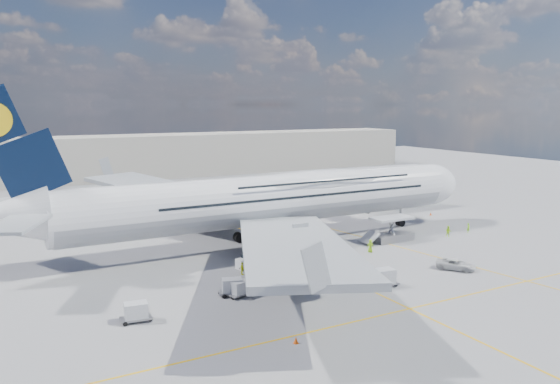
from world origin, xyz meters
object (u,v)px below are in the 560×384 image
dolly_row_b (298,275)px  dolly_row_a (240,288)px  airliner (273,198)px  cone_nose (431,214)px  crew_wing (242,269)px  dolly_nose_far (383,277)px  cone_wing_left_inner (207,225)px  dolly_nose_near (328,251)px  service_van (456,264)px  cone_wing_right_outer (296,340)px  baggage_tug (247,262)px  crew_van (370,246)px  cone_wing_right_inner (277,256)px  jet_bridge (382,177)px  cone_wing_left_outer (109,223)px  dolly_back (136,312)px  catering_truck_outer (75,215)px  cargo_loader (390,233)px  crew_tug (314,269)px  dolly_row_c (232,286)px  catering_truck_inner (201,214)px  crew_loader (448,232)px  crew_nose (468,228)px

dolly_row_b → dolly_row_a: bearing=-163.1°
airliner → cone_nose: (35.96, 4.29, -6.60)m
dolly_row_a → crew_wing: size_ratio=1.88×
dolly_nose_far → cone_wing_left_inner: 39.77m
dolly_row_a → dolly_nose_far: size_ratio=0.86×
dolly_nose_near → crew_wing: 14.77m
service_van → cone_wing_right_outer: (-28.61, -8.79, -0.39)m
baggage_tug → crew_van: crew_van is taller
dolly_nose_near → cone_wing_right_inner: 7.33m
crew_wing → jet_bridge: bearing=-56.7°
cone_wing_left_outer → cone_wing_left_inner: bearing=-32.2°
dolly_back → catering_truck_outer: catering_truck_outer is taller
dolly_nose_far → service_van: (12.21, 0.66, -0.44)m
crew_wing → cargo_loader: bearing=-76.6°
cone_nose → cone_wing_right_inner: (-39.06, -11.24, 0.01)m
crew_tug → dolly_row_c: bearing=-172.6°
cargo_loader → dolly_row_a: size_ratio=2.87×
cargo_loader → cone_wing_left_inner: bearing=132.1°
baggage_tug → cone_wing_left_inner: size_ratio=5.78×
dolly_row_a → dolly_row_b: 7.59m
cone_nose → cone_wing_right_inner: 40.64m
jet_bridge → cargo_loader: 22.93m
catering_truck_inner → catering_truck_outer: catering_truck_outer is taller
dolly_nose_near → cone_wing_left_outer: 40.76m
cone_nose → catering_truck_inner: bearing=162.9°
dolly_back → baggage_tug: size_ratio=1.05×
cone_nose → dolly_back: bearing=-158.6°
cone_nose → cone_wing_left_inner: (-40.23, 11.69, -0.02)m
crew_loader → cone_wing_right_outer: 46.02m
dolly_row_a → cone_wing_right_outer: 13.18m
dolly_row_a → crew_tug: (11.00, 2.40, -0.17)m
catering_truck_outer → cone_wing_left_inner: (19.87, -10.52, -1.77)m
dolly_row_b → cone_wing_right_inner: (3.21, 10.94, -0.81)m
dolly_row_c → cone_nose: (50.42, 21.83, -0.72)m
cone_wing_left_outer → crew_wing: bearing=-77.3°
crew_tug → cone_nose: 43.77m
dolly_row_c → cone_wing_left_outer: size_ratio=6.47×
baggage_tug → cargo_loader: bearing=-6.4°
catering_truck_inner → cone_wing_left_outer: size_ratio=14.61×
dolly_row_c → crew_nose: dolly_row_c is taller
jet_bridge → crew_tug: (-32.42, -26.83, -6.11)m
airliner → cargo_loader: size_ratio=9.28×
crew_loader → crew_wing: size_ratio=1.14×
cone_wing_right_inner → cone_wing_right_outer: (-11.48, -24.49, 0.00)m
crew_wing → cone_nose: 49.08m
dolly_row_a → airliner: bearing=37.3°
baggage_tug → catering_truck_outer: size_ratio=0.38×
cone_nose → cone_wing_right_inner: cone_wing_right_inner is taller
airliner → dolly_nose_near: airliner is taller
dolly_nose_near → cone_wing_right_inner: bearing=162.4°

